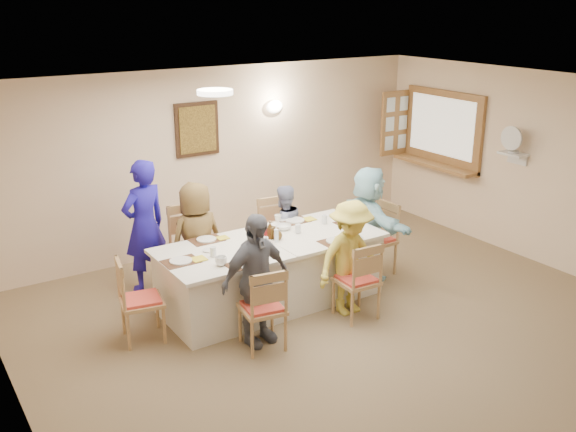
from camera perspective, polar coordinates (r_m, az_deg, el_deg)
ground at (r=6.68m, az=8.18°, el=-11.55°), size 7.00×7.00×0.00m
room_walls at (r=6.06m, az=8.84°, el=0.91°), size 7.00×7.00×7.00m
wall_picture at (r=8.68m, az=-8.08°, el=7.65°), size 0.62×0.05×0.72m
wall_sconce at (r=9.19m, az=-1.21°, el=9.71°), size 0.26×0.09×0.18m
ceiling_light at (r=6.51m, az=-6.51°, el=10.89°), size 0.36×0.36×0.05m
serving_hatch at (r=9.92m, az=13.61°, el=7.51°), size 0.06×1.50×1.15m
hatch_sill at (r=9.94m, az=12.89°, el=4.49°), size 0.30×1.50×0.05m
shutter_door at (r=10.27m, az=9.52°, el=8.15°), size 0.55×0.04×1.00m
fan_shelf at (r=9.02m, az=19.39°, el=5.23°), size 0.22×0.36×0.03m
desk_fan at (r=8.97m, az=19.37°, el=6.14°), size 0.30×0.30×0.28m
dining_table at (r=7.37m, az=-1.49°, el=-5.00°), size 2.58×1.09×0.76m
chair_back_left at (r=7.71m, az=-8.44°, el=-2.98°), size 0.54×0.54×1.04m
chair_back_right at (r=8.26m, az=-0.86°, el=-1.68°), size 0.48×0.48×0.93m
chair_front_left at (r=6.44m, az=-2.31°, el=-8.04°), size 0.49×0.49×0.89m
chair_front_right at (r=7.06m, az=6.11°, el=-5.58°), size 0.46×0.46×0.90m
chair_left_end at (r=6.74m, az=-12.88°, el=-7.23°), size 0.51×0.51×0.90m
chair_right_end at (r=8.19m, az=7.78°, el=-2.03°), size 0.46×0.46×0.93m
diner_back_left at (r=7.55m, az=-8.11°, el=-2.08°), size 0.74×0.55×1.37m
diner_back_right at (r=8.13m, az=-0.41°, el=-1.19°), size 0.56×0.44×1.15m
diner_front_left at (r=6.43m, az=-2.89°, el=-5.69°), size 0.91×0.57×1.38m
diner_front_right at (r=7.07m, az=5.56°, el=-3.74°), size 0.88×0.54×1.31m
diner_right_end at (r=8.03m, az=7.15°, el=-0.56°), size 1.42×0.75×1.42m
caregiver at (r=7.76m, az=-12.64°, el=-0.85°), size 0.78×0.68×1.61m
placemat_fl at (r=6.61m, az=-4.04°, el=-4.33°), size 0.34×0.25×0.01m
plate_fl at (r=6.60m, az=-4.04°, el=-4.25°), size 0.24×0.24×0.01m
napkin_fl at (r=6.65m, az=-2.47°, el=-4.09°), size 0.14×0.14×0.01m
placemat_fr at (r=7.22m, az=4.31°, el=-2.29°), size 0.36×0.27×0.01m
plate_fr at (r=7.21m, az=4.31°, el=-2.21°), size 0.23×0.23×0.01m
napkin_fr at (r=7.28m, az=5.67°, el=-2.07°), size 0.15×0.15×0.01m
placemat_bl at (r=7.30m, az=-7.26°, el=-2.13°), size 0.36×0.27×0.01m
plate_bl at (r=7.30m, az=-7.27°, el=-2.06°), size 0.22×0.22×0.01m
napkin_bl at (r=7.33m, az=-5.83°, el=-1.93°), size 0.13×0.13×0.01m
placemat_br at (r=7.86m, az=0.61°, el=-0.44°), size 0.35×0.26×0.01m
plate_br at (r=7.85m, az=0.61°, el=-0.37°), size 0.24×0.24×0.01m
napkin_br at (r=7.91m, az=1.89°, el=-0.26°), size 0.14×0.14×0.01m
placemat_le at (r=6.76m, az=-9.50°, el=-4.02°), size 0.37×0.27×0.01m
plate_le at (r=6.75m, az=-9.51°, el=-3.94°), size 0.24×0.24×0.01m
napkin_le at (r=6.78m, az=-7.94°, el=-3.80°), size 0.15×0.15×0.01m
placemat_re at (r=7.83m, az=5.48°, el=-0.61°), size 0.34×0.25×0.01m
plate_re at (r=7.83m, az=5.49°, el=-0.54°), size 0.23×0.23×0.01m
napkin_re at (r=7.90m, az=6.74°, el=-0.42°), size 0.15×0.15×0.01m
teacup_a at (r=6.60m, az=-5.97°, el=-4.00°), size 0.20×0.20×0.10m
teacup_b at (r=7.84m, az=-0.90°, el=-0.19°), size 0.13×0.13×0.08m
bowl_a at (r=6.91m, az=-2.10°, el=-3.03°), size 0.32×0.32×0.05m
bowl_b at (r=7.57m, az=-0.42°, el=-1.00°), size 0.19×0.19×0.06m
condiment_ketchup at (r=7.17m, az=-2.20°, el=-1.34°), size 0.17×0.17×0.25m
condiment_brown at (r=7.27m, az=-1.61°, el=-1.23°), size 0.16×0.16×0.21m
condiment_malt at (r=7.24m, az=-0.94°, el=-1.57°), size 0.15×0.15×0.14m
drinking_glass at (r=7.17m, az=-2.75°, el=-1.94°), size 0.07×0.07×0.10m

